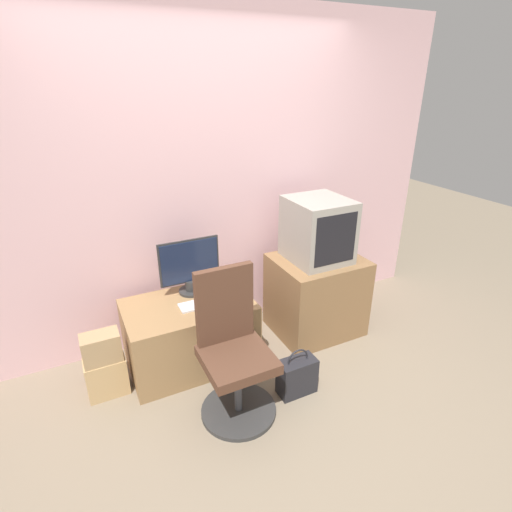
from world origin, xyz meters
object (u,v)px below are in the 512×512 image
main_monitor (190,267)px  crt_tv (318,230)px  keyboard (204,303)px  office_chair (234,356)px  cardboard_box_lower (107,376)px  mouse (233,296)px  handbag (297,376)px

main_monitor → crt_tv: bearing=-11.0°
main_monitor → keyboard: main_monitor is taller
main_monitor → crt_tv: size_ratio=0.92×
office_chair → cardboard_box_lower: office_chair is taller
keyboard → crt_tv: (1.01, 0.02, 0.41)m
crt_tv → office_chair: crt_tv is taller
office_chair → cardboard_box_lower: (-0.76, 0.52, -0.28)m
keyboard → mouse: mouse is taller
keyboard → handbag: size_ratio=0.99×
main_monitor → crt_tv: 1.07m
cardboard_box_lower → office_chair: bearing=-34.4°
keyboard → office_chair: (0.01, -0.54, -0.11)m
keyboard → cardboard_box_lower: keyboard is taller
main_monitor → office_chair: bearing=-87.7°
keyboard → crt_tv: crt_tv is taller
crt_tv → cardboard_box_lower: 1.93m
mouse → cardboard_box_lower: 1.06m
office_chair → mouse: bearing=66.6°
keyboard → mouse: size_ratio=6.43×
mouse → keyboard: bearing=177.4°
main_monitor → mouse: main_monitor is taller
keyboard → cardboard_box_lower: 0.85m
handbag → crt_tv: bearing=49.0°
keyboard → office_chair: 0.55m
keyboard → crt_tv: size_ratio=0.71×
cardboard_box_lower → main_monitor: bearing=18.1°
keyboard → cardboard_box_lower: size_ratio=1.27×
cardboard_box_lower → handbag: bearing=-26.0°
crt_tv → cardboard_box_lower: (-1.76, -0.04, -0.80)m
office_chair → keyboard: bearing=90.8°
main_monitor → keyboard: 0.30m
keyboard → mouse: bearing=-2.6°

